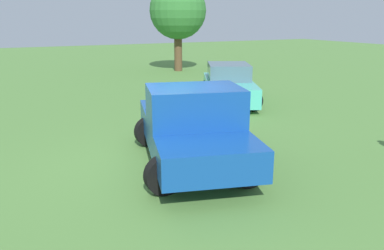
# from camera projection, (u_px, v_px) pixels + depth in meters

# --- Properties ---
(ground_plane) EXTENTS (80.00, 80.00, 0.00)m
(ground_plane) POSITION_uv_depth(u_px,v_px,m) (159.00, 164.00, 8.85)
(ground_plane) COLOR #54843D
(pickup_truck) EXTENTS (3.10, 4.94, 1.80)m
(pickup_truck) POSITION_uv_depth(u_px,v_px,m) (193.00, 125.00, 8.57)
(pickup_truck) COLOR black
(pickup_truck) RESTS_ON ground_plane
(sedan_near) EXTENTS (3.46, 4.69, 1.47)m
(sedan_near) POSITION_uv_depth(u_px,v_px,m) (229.00, 85.00, 15.20)
(sedan_near) COLOR black
(sedan_near) RESTS_ON ground_plane
(tree_back_right) EXTENTS (3.39, 3.39, 5.29)m
(tree_back_right) POSITION_uv_depth(u_px,v_px,m) (178.00, 11.00, 23.46)
(tree_back_right) COLOR brown
(tree_back_right) RESTS_ON ground_plane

